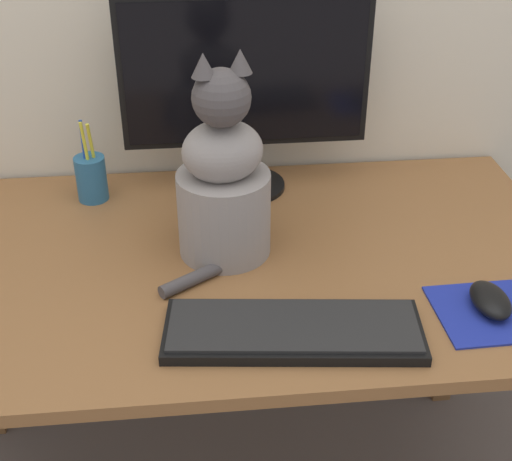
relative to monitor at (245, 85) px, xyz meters
The scene contains 7 objects.
desk 0.43m from the monitor, 102.98° to the right, with size 1.32×0.73×0.74m.
monitor is the anchor object (origin of this frame).
keyboard 0.56m from the monitor, 86.64° to the right, with size 0.43×0.19×0.02m.
mousepad_right 0.65m from the monitor, 52.65° to the right, with size 0.19×0.17×0.00m.
computer_mouse_right 0.64m from the monitor, 52.25° to the right, with size 0.06×0.10×0.03m.
cat 0.27m from the monitor, 104.22° to the right, with size 0.23×0.26×0.39m.
pen_cup 0.38m from the monitor, behind, with size 0.06×0.06×0.18m.
Camera 1 is at (-0.06, -1.11, 1.48)m, focal length 50.00 mm.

